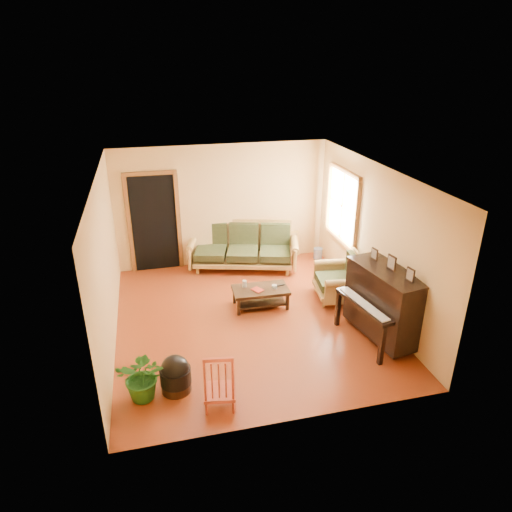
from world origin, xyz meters
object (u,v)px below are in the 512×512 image
object	(u,v)px
coffee_table	(260,297)
footstool	(176,378)
ceramic_crock	(318,253)
armchair	(337,276)
potted_plant	(143,376)
red_chair	(219,378)
piano	(384,305)
sofa	(243,247)

from	to	relation	value
coffee_table	footstool	distance (m)	2.58
coffee_table	ceramic_crock	bearing A→B (deg)	44.73
coffee_table	ceramic_crock	world-z (taller)	coffee_table
armchair	potted_plant	distance (m)	4.08
armchair	ceramic_crock	distance (m)	1.88
red_chair	armchair	bearing A→B (deg)	50.77
coffee_table	footstool	size ratio (longest dim) A/B	2.35
piano	potted_plant	distance (m)	3.82
red_chair	ceramic_crock	distance (m)	5.10
sofa	red_chair	distance (m)	4.24
armchair	ceramic_crock	size ratio (longest dim) A/B	3.73
coffee_table	piano	distance (m)	2.23
red_chair	ceramic_crock	size ratio (longest dim) A/B	3.54
armchair	red_chair	bearing A→B (deg)	-130.78
potted_plant	ceramic_crock	bearing A→B (deg)	44.08
armchair	footstool	bearing A→B (deg)	-141.29
coffee_table	ceramic_crock	distance (m)	2.52
armchair	ceramic_crock	xyz separation A→B (m)	(0.32, 1.82, -0.33)
footstool	potted_plant	bearing A→B (deg)	-173.13
armchair	ceramic_crock	bearing A→B (deg)	87.53
potted_plant	piano	bearing A→B (deg)	8.60
sofa	piano	bearing A→B (deg)	-46.66
footstool	potted_plant	distance (m)	0.45
footstool	ceramic_crock	world-z (taller)	footstool
coffee_table	piano	bearing A→B (deg)	-40.76
coffee_table	piano	xyz separation A→B (m)	(1.66, -1.43, 0.42)
piano	red_chair	distance (m)	2.97
footstool	red_chair	xyz separation A→B (m)	(0.54, -0.42, 0.23)
sofa	footstool	world-z (taller)	sofa
piano	sofa	bearing A→B (deg)	107.75
armchair	piano	distance (m)	1.41
footstool	potted_plant	size ratio (longest dim) A/B	0.60
armchair	piano	xyz separation A→B (m)	(0.19, -1.39, 0.15)
coffee_table	footstool	world-z (taller)	footstool
ceramic_crock	potted_plant	xyz separation A→B (m)	(-3.90, -3.78, 0.23)
sofa	coffee_table	distance (m)	1.72
sofa	piano	size ratio (longest dim) A/B	1.66
armchair	ceramic_crock	world-z (taller)	armchair
potted_plant	footstool	bearing A→B (deg)	6.87
armchair	potted_plant	xyz separation A→B (m)	(-3.58, -1.96, -0.10)
red_chair	ceramic_crock	world-z (taller)	red_chair
red_chair	coffee_table	bearing A→B (deg)	73.23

